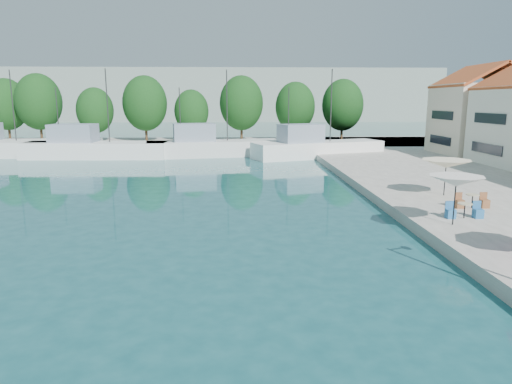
{
  "coord_description": "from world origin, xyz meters",
  "views": [
    {
      "loc": [
        -2.5,
        1.59,
        6.36
      ],
      "look_at": [
        -1.57,
        26.0,
        1.45
      ],
      "focal_mm": 32.0,
      "sensor_mm": 36.0,
      "label": 1
    }
  ],
  "objects_px": {
    "trawler_02": "(92,149)",
    "trawler_04": "(315,148)",
    "trawler_03": "(211,147)",
    "umbrella_cream": "(446,164)",
    "umbrella_white": "(456,181)"
  },
  "relations": [
    {
      "from": "trawler_02",
      "to": "trawler_03",
      "type": "height_order",
      "value": "same"
    },
    {
      "from": "umbrella_cream",
      "to": "trawler_03",
      "type": "bearing_deg",
      "value": 121.73
    },
    {
      "from": "trawler_03",
      "to": "trawler_04",
      "type": "bearing_deg",
      "value": -18.71
    },
    {
      "from": "trawler_03",
      "to": "umbrella_white",
      "type": "relative_size",
      "value": 6.2
    },
    {
      "from": "trawler_02",
      "to": "trawler_04",
      "type": "height_order",
      "value": "same"
    },
    {
      "from": "umbrella_cream",
      "to": "umbrella_white",
      "type": "bearing_deg",
      "value": -111.16
    },
    {
      "from": "trawler_02",
      "to": "umbrella_cream",
      "type": "bearing_deg",
      "value": -38.53
    },
    {
      "from": "trawler_03",
      "to": "umbrella_white",
      "type": "distance_m",
      "value": 35.15
    },
    {
      "from": "trawler_03",
      "to": "umbrella_cream",
      "type": "xyz_separation_m",
      "value": [
        15.91,
        -25.73,
        1.5
      ]
    },
    {
      "from": "trawler_02",
      "to": "umbrella_cream",
      "type": "distance_m",
      "value": 38.13
    },
    {
      "from": "trawler_04",
      "to": "umbrella_white",
      "type": "bearing_deg",
      "value": -106.38
    },
    {
      "from": "trawler_02",
      "to": "umbrella_cream",
      "type": "relative_size",
      "value": 5.3
    },
    {
      "from": "trawler_03",
      "to": "umbrella_cream",
      "type": "distance_m",
      "value": 30.29
    },
    {
      "from": "umbrella_white",
      "to": "trawler_02",
      "type": "bearing_deg",
      "value": 130.27
    },
    {
      "from": "trawler_04",
      "to": "trawler_02",
      "type": "bearing_deg",
      "value": 159.86
    }
  ]
}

